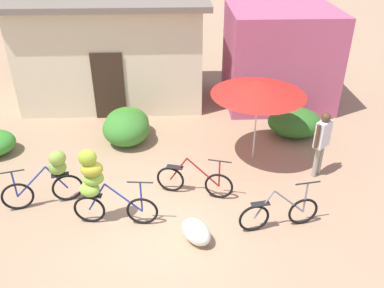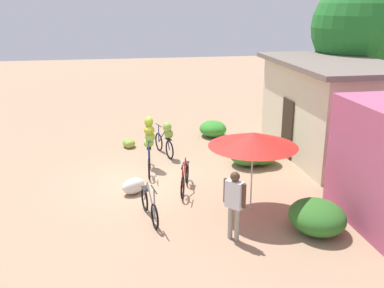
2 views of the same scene
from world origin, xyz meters
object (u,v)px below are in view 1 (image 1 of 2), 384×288
at_px(bicycle_by_shop, 279,213).
at_px(produce_sack, 196,232).
at_px(person_vendor, 322,138).
at_px(market_umbrella, 259,87).
at_px(bicycle_center_loaded, 194,181).
at_px(building_low, 113,49).
at_px(shop_pink, 279,57).
at_px(bicycle_leftmost, 51,175).
at_px(bicycle_near_pile, 97,183).

distance_m(bicycle_by_shop, produce_sack, 1.67).
bearing_deg(person_vendor, market_umbrella, 149.01).
relative_size(bicycle_center_loaded, person_vendor, 1.02).
xyz_separation_m(market_umbrella, bicycle_by_shop, (0.05, -2.60, -1.57)).
bearing_deg(market_umbrella, bicycle_center_loaded, -136.74).
bearing_deg(produce_sack, bicycle_by_shop, 10.76).
bearing_deg(market_umbrella, building_low, 134.38).
bearing_deg(shop_pink, bicycle_leftmost, -138.70).
bearing_deg(bicycle_leftmost, bicycle_by_shop, -12.04).
relative_size(bicycle_by_shop, person_vendor, 0.99).
relative_size(building_low, produce_sack, 8.48).
height_order(building_low, produce_sack, building_low).
xyz_separation_m(bicycle_leftmost, produce_sack, (2.94, -1.29, -0.50)).
xyz_separation_m(bicycle_by_shop, person_vendor, (1.32, 1.78, 0.65)).
xyz_separation_m(market_umbrella, bicycle_leftmost, (-4.53, -1.62, -1.20)).
relative_size(building_low, bicycle_center_loaded, 3.57).
height_order(bicycle_center_loaded, bicycle_by_shop, bicycle_by_shop).
height_order(bicycle_center_loaded, person_vendor, person_vendor).
xyz_separation_m(bicycle_by_shop, produce_sack, (-1.64, -0.31, -0.13)).
relative_size(bicycle_center_loaded, bicycle_by_shop, 1.02).
bearing_deg(building_low, bicycle_leftmost, -96.96).
bearing_deg(person_vendor, bicycle_leftmost, -172.27).
distance_m(bicycle_center_loaded, person_vendor, 3.06).
distance_m(bicycle_leftmost, person_vendor, 5.96).
xyz_separation_m(bicycle_leftmost, bicycle_by_shop, (4.58, -0.98, -0.37)).
bearing_deg(bicycle_near_pile, market_umbrella, 33.51).
distance_m(shop_pink, bicycle_leftmost, 7.83).
xyz_separation_m(shop_pink, person_vendor, (0.04, -4.35, -0.47)).
xyz_separation_m(building_low, bicycle_leftmost, (-0.68, -5.56, -0.93)).
xyz_separation_m(shop_pink, market_umbrella, (-1.32, -3.53, 0.44)).
height_order(building_low, market_umbrella, building_low).
relative_size(shop_pink, bicycle_center_loaded, 1.93).
bearing_deg(produce_sack, building_low, 108.28).
bearing_deg(bicycle_by_shop, bicycle_near_pile, 174.98).
bearing_deg(bicycle_leftmost, person_vendor, 7.73).
height_order(bicycle_near_pile, person_vendor, bicycle_near_pile).
height_order(bicycle_by_shop, person_vendor, person_vendor).
relative_size(building_low, market_umbrella, 2.66).
height_order(bicycle_leftmost, bicycle_by_shop, bicycle_leftmost).
xyz_separation_m(bicycle_center_loaded, person_vendor, (2.92, 0.64, 0.65)).
relative_size(bicycle_near_pile, bicycle_center_loaded, 1.02).
bearing_deg(bicycle_leftmost, bicycle_near_pile, -31.91).
relative_size(bicycle_leftmost, bicycle_near_pile, 0.95).
bearing_deg(bicycle_by_shop, produce_sack, -169.24).
bearing_deg(building_low, shop_pink, -4.57).
xyz_separation_m(shop_pink, produce_sack, (-2.92, -6.44, -1.25)).
distance_m(market_umbrella, bicycle_leftmost, 4.96).
relative_size(bicycle_leftmost, produce_sack, 2.30).
distance_m(shop_pink, produce_sack, 7.18).
height_order(bicycle_leftmost, bicycle_near_pile, bicycle_near_pile).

